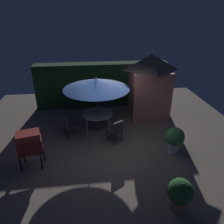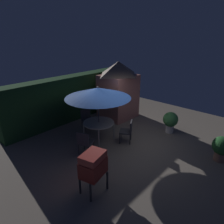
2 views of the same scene
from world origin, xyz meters
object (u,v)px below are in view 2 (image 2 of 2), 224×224
(potted_plant_by_shed, at_px, (170,121))
(potted_plant_by_grill, at_px, (222,147))
(chair_toward_hedge, at_px, (87,118))
(garden_shed, at_px, (118,90))
(patio_umbrella, at_px, (98,93))
(chair_far_side, at_px, (128,130))
(patio_table, at_px, (99,124))
(bbq_grill, at_px, (93,165))
(chair_near_shed, at_px, (85,141))

(potted_plant_by_shed, relative_size, potted_plant_by_grill, 1.06)
(chair_toward_hedge, bearing_deg, potted_plant_by_grill, -74.97)
(garden_shed, bearing_deg, patio_umbrella, -156.75)
(patio_umbrella, height_order, chair_toward_hedge, patio_umbrella)
(chair_far_side, relative_size, potted_plant_by_shed, 0.97)
(patio_table, height_order, bbq_grill, bbq_grill)
(patio_umbrella, bearing_deg, potted_plant_by_shed, -36.10)
(patio_table, xyz_separation_m, patio_umbrella, (0.00, 0.00, 1.27))
(patio_umbrella, distance_m, bbq_grill, 3.14)
(potted_plant_by_grill, bearing_deg, chair_near_shed, 127.77)
(patio_umbrella, relative_size, potted_plant_by_shed, 2.70)
(chair_near_shed, distance_m, chair_far_side, 1.81)
(patio_table, xyz_separation_m, chair_far_side, (0.61, -0.99, -0.18))
(bbq_grill, distance_m, potted_plant_by_shed, 4.66)
(patio_umbrella, xyz_separation_m, chair_toward_hedge, (0.33, 1.10, -1.45))
(bbq_grill, distance_m, chair_far_side, 2.95)
(patio_table, bearing_deg, chair_near_shed, -158.68)
(patio_umbrella, xyz_separation_m, chair_near_shed, (-1.11, -0.43, -1.45))
(potted_plant_by_grill, bearing_deg, bbq_grill, 151.61)
(garden_shed, distance_m, potted_plant_by_grill, 5.22)
(garden_shed, relative_size, bbq_grill, 2.34)
(patio_umbrella, distance_m, chair_toward_hedge, 1.84)
(garden_shed, bearing_deg, patio_table, -156.75)
(chair_far_side, xyz_separation_m, potted_plant_by_shed, (1.89, -0.83, 0.03))
(chair_near_shed, bearing_deg, patio_table, 21.32)
(garden_shed, relative_size, potted_plant_by_grill, 3.20)
(chair_far_side, relative_size, chair_toward_hedge, 1.00)
(chair_near_shed, bearing_deg, bbq_grill, -123.63)
(chair_near_shed, relative_size, chair_far_side, 1.00)
(patio_umbrella, relative_size, chair_far_side, 2.78)
(potted_plant_by_shed, bearing_deg, chair_far_side, 156.35)
(patio_table, height_order, chair_near_shed, chair_near_shed)
(garden_shed, relative_size, patio_table, 2.29)
(patio_table, xyz_separation_m, chair_toward_hedge, (0.33, 1.10, -0.18))
(bbq_grill, xyz_separation_m, chair_far_side, (2.76, 1.00, -0.33))
(chair_near_shed, height_order, chair_toward_hedge, same)
(garden_shed, distance_m, bbq_grill, 5.45)
(garden_shed, distance_m, patio_table, 2.67)
(bbq_grill, height_order, chair_far_side, bbq_grill)
(chair_toward_hedge, xyz_separation_m, potted_plant_by_grill, (1.39, -5.18, -0.02))
(garden_shed, relative_size, chair_far_side, 3.12)
(patio_table, distance_m, chair_toward_hedge, 1.16)
(chair_near_shed, bearing_deg, patio_umbrella, 21.32)
(chair_toward_hedge, distance_m, potted_plant_by_shed, 3.64)
(patio_umbrella, xyz_separation_m, potted_plant_by_shed, (2.50, -1.82, -1.42))
(garden_shed, relative_size, chair_near_shed, 3.12)
(bbq_grill, bearing_deg, chair_near_shed, 56.37)
(patio_umbrella, distance_m, chair_far_side, 1.86)
(patio_umbrella, relative_size, chair_near_shed, 2.78)
(garden_shed, xyz_separation_m, patio_table, (-2.35, -1.01, -0.73))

